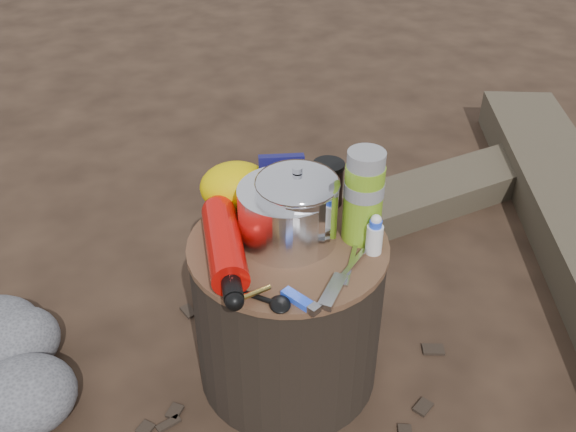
{
  "coord_description": "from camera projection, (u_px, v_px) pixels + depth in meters",
  "views": [
    {
      "loc": [
        -0.14,
        -1.1,
        1.26
      ],
      "look_at": [
        0.0,
        0.0,
        0.48
      ],
      "focal_mm": 39.98,
      "sensor_mm": 36.0,
      "label": 1
    }
  ],
  "objects": [
    {
      "name": "squeeze_bottle",
      "position": [
        375.0,
        236.0,
        1.36
      ],
      "size": [
        0.04,
        0.04,
        0.08
      ],
      "primitive_type": "cylinder",
      "color": "silver",
      "rests_on": "stump"
    },
    {
      "name": "foil_windscreen",
      "position": [
        286.0,
        214.0,
        1.38
      ],
      "size": [
        0.21,
        0.21,
        0.13
      ],
      "primitive_type": "cylinder",
      "color": "silver",
      "rests_on": "stump"
    },
    {
      "name": "thermos",
      "position": [
        363.0,
        197.0,
        1.36
      ],
      "size": [
        0.08,
        0.08,
        0.21
      ],
      "primitive_type": "cylinder",
      "color": "#73A21D",
      "rests_on": "stump"
    },
    {
      "name": "pot_grabber",
      "position": [
        351.0,
        264.0,
        1.34
      ],
      "size": [
        0.1,
        0.13,
        0.01
      ],
      "primitive_type": null,
      "rotation": [
        0.0,
        0.0,
        -0.52
      ],
      "color": "#A2A2A6",
      "rests_on": "stump"
    },
    {
      "name": "stump",
      "position": [
        288.0,
        311.0,
        1.52
      ],
      "size": [
        0.44,
        0.44,
        0.41
      ],
      "primitive_type": "cylinder",
      "color": "black",
      "rests_on": "ground"
    },
    {
      "name": "lighter",
      "position": [
        297.0,
        299.0,
        1.25
      ],
      "size": [
        0.07,
        0.08,
        0.02
      ],
      "primitive_type": "cube",
      "rotation": [
        0.0,
        0.0,
        0.69
      ],
      "color": "blue",
      "rests_on": "stump"
    },
    {
      "name": "stuff_sack",
      "position": [
        236.0,
        187.0,
        1.49
      ],
      "size": [
        0.17,
        0.14,
        0.11
      ],
      "primitive_type": "ellipsoid",
      "color": "#D8B700",
      "rests_on": "stump"
    },
    {
      "name": "fuel_bottle",
      "position": [
        224.0,
        245.0,
        1.34
      ],
      "size": [
        0.1,
        0.32,
        0.08
      ],
      "primitive_type": null,
      "rotation": [
        0.0,
        0.0,
        0.06
      ],
      "color": "red",
      "rests_on": "stump"
    },
    {
      "name": "spork",
      "position": [
        246.0,
        293.0,
        1.26
      ],
      "size": [
        0.16,
        0.12,
        0.01
      ],
      "primitive_type": null,
      "rotation": [
        0.0,
        0.0,
        1.0
      ],
      "color": "black",
      "rests_on": "stump"
    },
    {
      "name": "log_main",
      "position": [
        576.0,
        220.0,
        2.05
      ],
      "size": [
        0.56,
        1.69,
        0.14
      ],
      "primitive_type": "cube",
      "rotation": [
        0.0,
        0.0,
        -0.17
      ],
      "color": "#3F3729",
      "rests_on": "ground"
    },
    {
      "name": "multitool",
      "position": [
        333.0,
        291.0,
        1.27
      ],
      "size": [
        0.07,
        0.1,
        0.01
      ],
      "primitive_type": "cube",
      "rotation": [
        0.0,
        0.0,
        -0.52
      ],
      "color": "#A2A2A6",
      "rests_on": "stump"
    },
    {
      "name": "travel_mug",
      "position": [
        328.0,
        183.0,
        1.51
      ],
      "size": [
        0.07,
        0.07,
        0.11
      ],
      "primitive_type": "cylinder",
      "color": "black",
      "rests_on": "stump"
    },
    {
      "name": "camping_pot",
      "position": [
        297.0,
        207.0,
        1.37
      ],
      "size": [
        0.18,
        0.18,
        0.18
      ],
      "primitive_type": "cylinder",
      "color": "silver",
      "rests_on": "stump"
    },
    {
      "name": "log_small",
      "position": [
        462.0,
        185.0,
        2.27
      ],
      "size": [
        1.13,
        0.59,
        0.09
      ],
      "primitive_type": "cube",
      "rotation": [
        0.0,
        0.0,
        -1.21
      ],
      "color": "#3F3729",
      "rests_on": "ground"
    },
    {
      "name": "ground",
      "position": [
        288.0,
        369.0,
        1.64
      ],
      "size": [
        60.0,
        60.0,
        0.0
      ],
      "primitive_type": "plane",
      "color": "#2E2016",
      "rests_on": "ground"
    },
    {
      "name": "food_pouch",
      "position": [
        282.0,
        182.0,
        1.49
      ],
      "size": [
        0.11,
        0.03,
        0.13
      ],
      "primitive_type": "cube",
      "rotation": [
        0.0,
        0.0,
        -0.04
      ],
      "color": "#100E48",
      "rests_on": "stump"
    }
  ]
}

